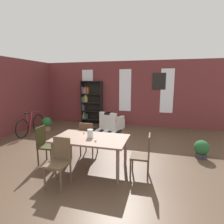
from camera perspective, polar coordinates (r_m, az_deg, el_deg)
name	(u,v)px	position (r m, az deg, el deg)	size (l,w,h in m)	color
ground_plane	(100,153)	(5.30, -3.77, -13.00)	(10.32, 10.32, 0.00)	brown
back_wall_brick	(125,94)	(8.41, 4.26, 5.89)	(8.94, 0.12, 2.94)	brown
window_pane_0	(88,90)	(8.88, -7.70, 6.99)	(0.55, 0.02, 1.91)	white
window_pane_1	(125,90)	(8.34, 4.18, 6.86)	(0.55, 0.02, 1.91)	white
window_pane_2	(167,91)	(8.18, 17.09, 6.39)	(0.55, 0.02, 1.91)	white
dining_table	(91,141)	(4.21, -6.83, -9.24)	(1.68, 1.00, 0.78)	#7D5E4F
vase_on_table	(90,134)	(4.16, -6.94, -6.82)	(0.14, 0.14, 0.19)	silver
tealight_candle_0	(84,133)	(4.50, -8.85, -6.59)	(0.04, 0.04, 0.04)	silver
tealight_candle_1	(95,141)	(3.91, -5.27, -9.06)	(0.04, 0.04, 0.04)	silver
dining_chair_near_left	(59,160)	(3.84, -16.40, -14.36)	(0.41, 0.41, 0.95)	brown
dining_chair_far_left	(88,138)	(5.04, -7.70, -8.08)	(0.41, 0.41, 0.95)	brown
dining_chair_head_right	(144,154)	(4.01, 10.00, -13.04)	(0.41, 0.41, 0.95)	brown
dining_chair_head_left	(45,144)	(4.84, -20.45, -9.43)	(0.42, 0.42, 0.95)	#353117
bookshelf_tall	(90,102)	(8.71, -6.91, 3.18)	(1.02, 0.28, 2.05)	black
armchair_white	(112,122)	(7.77, -0.11, -3.34)	(1.02, 1.02, 0.75)	white
bicycle_second	(31,125)	(7.73, -24.46, -3.77)	(0.44, 1.67, 0.90)	black
potted_plant_by_shelf	(201,149)	(5.47, 26.57, -10.41)	(0.39, 0.39, 0.49)	#333338
potted_plant_corner	(47,123)	(8.02, -20.05, -3.32)	(0.42, 0.42, 0.56)	#9E6042
striped_rug	(104,132)	(7.31, -2.42, -6.42)	(1.28, 1.05, 0.01)	black
framed_picture	(159,81)	(8.16, 14.76, 9.45)	(0.56, 0.03, 0.72)	black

